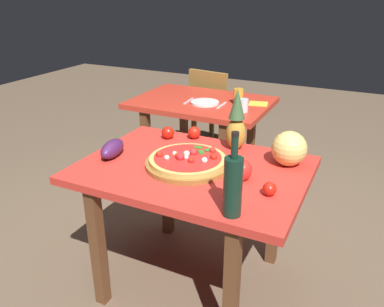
% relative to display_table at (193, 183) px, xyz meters
% --- Properties ---
extents(ground_plane, '(10.00, 10.00, 0.00)m').
position_rel_display_table_xyz_m(ground_plane, '(0.00, 0.00, -0.63)').
color(ground_plane, brown).
extents(display_table, '(1.14, 0.82, 0.73)m').
position_rel_display_table_xyz_m(display_table, '(0.00, 0.00, 0.00)').
color(display_table, brown).
rests_on(display_table, ground_plane).
extents(background_table, '(1.07, 0.76, 0.73)m').
position_rel_display_table_xyz_m(background_table, '(-0.47, 1.13, -0.01)').
color(background_table, brown).
rests_on(background_table, ground_plane).
extents(dining_chair, '(0.46, 0.46, 0.85)m').
position_rel_display_table_xyz_m(dining_chair, '(-0.62, 1.74, -0.15)').
color(dining_chair, olive).
rests_on(dining_chair, ground_plane).
extents(pizza_board, '(0.43, 0.43, 0.02)m').
position_rel_display_table_xyz_m(pizza_board, '(-0.02, -0.01, 0.11)').
color(pizza_board, olive).
rests_on(pizza_board, display_table).
extents(pizza, '(0.39, 0.39, 0.06)m').
position_rel_display_table_xyz_m(pizza, '(-0.02, -0.01, 0.14)').
color(pizza, '#DEB85B').
rests_on(pizza, pizza_board).
extents(wine_bottle, '(0.08, 0.08, 0.35)m').
position_rel_display_table_xyz_m(wine_bottle, '(0.34, -0.34, 0.23)').
color(wine_bottle, '#122E22').
rests_on(wine_bottle, display_table).
extents(pineapple_left, '(0.11, 0.11, 0.35)m').
position_rel_display_table_xyz_m(pineapple_left, '(0.11, 0.31, 0.25)').
color(pineapple_left, '#BC8C31').
rests_on(pineapple_left, display_table).
extents(melon, '(0.18, 0.18, 0.18)m').
position_rel_display_table_xyz_m(melon, '(0.43, 0.23, 0.18)').
color(melon, '#F1D471').
rests_on(melon, display_table).
extents(bell_pepper, '(0.09, 0.09, 0.10)m').
position_rel_display_table_xyz_m(bell_pepper, '(0.27, -0.03, 0.14)').
color(bell_pepper, red).
rests_on(bell_pepper, display_table).
extents(eggplant, '(0.12, 0.21, 0.09)m').
position_rel_display_table_xyz_m(eggplant, '(-0.44, -0.08, 0.14)').
color(eggplant, '#4C2155').
rests_on(eggplant, display_table).
extents(tomato_near_board, '(0.06, 0.06, 0.06)m').
position_rel_display_table_xyz_m(tomato_near_board, '(0.43, -0.12, 0.13)').
color(tomato_near_board, red).
rests_on(tomato_near_board, display_table).
extents(tomato_beside_pepper, '(0.07, 0.07, 0.07)m').
position_rel_display_table_xyz_m(tomato_beside_pepper, '(-0.16, 0.36, 0.13)').
color(tomato_beside_pepper, red).
rests_on(tomato_beside_pepper, display_table).
extents(tomato_at_corner, '(0.07, 0.07, 0.07)m').
position_rel_display_table_xyz_m(tomato_at_corner, '(-0.30, 0.29, 0.13)').
color(tomato_at_corner, red).
rests_on(tomato_at_corner, display_table).
extents(drinking_glass_juice, '(0.08, 0.08, 0.12)m').
position_rel_display_table_xyz_m(drinking_glass_juice, '(-0.18, 1.17, 0.16)').
color(drinking_glass_juice, gold).
rests_on(drinking_glass_juice, background_table).
extents(drinking_glass_water, '(0.07, 0.07, 0.09)m').
position_rel_display_table_xyz_m(drinking_glass_water, '(-0.08, 0.99, 0.14)').
color(drinking_glass_water, silver).
rests_on(drinking_glass_water, background_table).
extents(dinner_plate, '(0.22, 0.22, 0.02)m').
position_rel_display_table_xyz_m(dinner_plate, '(-0.41, 1.06, 0.10)').
color(dinner_plate, white).
rests_on(dinner_plate, background_table).
extents(fork_utensil, '(0.03, 0.18, 0.01)m').
position_rel_display_table_xyz_m(fork_utensil, '(-0.55, 1.06, 0.10)').
color(fork_utensil, silver).
rests_on(fork_utensil, background_table).
extents(knife_utensil, '(0.02, 0.18, 0.01)m').
position_rel_display_table_xyz_m(knife_utensil, '(-0.27, 1.06, 0.10)').
color(knife_utensil, silver).
rests_on(knife_utensil, background_table).
extents(napkin_folded, '(0.16, 0.15, 0.01)m').
position_rel_display_table_xyz_m(napkin_folded, '(-0.03, 1.23, 0.10)').
color(napkin_folded, yellow).
rests_on(napkin_folded, background_table).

